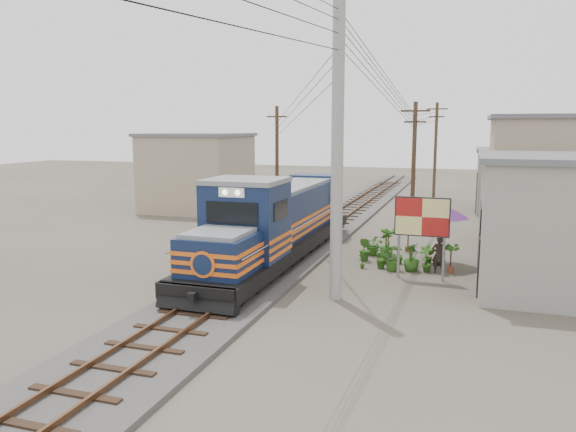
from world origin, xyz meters
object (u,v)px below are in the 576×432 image
(locomotive, at_px, (277,224))
(billboard, at_px, (422,219))
(market_umbrella, at_px, (441,211))
(vendor, at_px, (439,255))

(locomotive, xyz_separation_m, billboard, (5.96, -0.85, 0.65))
(locomotive, xyz_separation_m, market_umbrella, (6.49, 1.70, 0.63))
(locomotive, bearing_deg, market_umbrella, 14.70)
(market_umbrella, relative_size, vendor, 1.90)
(market_umbrella, bearing_deg, billboard, -101.80)
(locomotive, relative_size, billboard, 4.79)
(locomotive, bearing_deg, billboard, -8.16)
(market_umbrella, bearing_deg, locomotive, -165.30)
(billboard, bearing_deg, locomotive, 173.28)
(locomotive, height_order, market_umbrella, locomotive)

